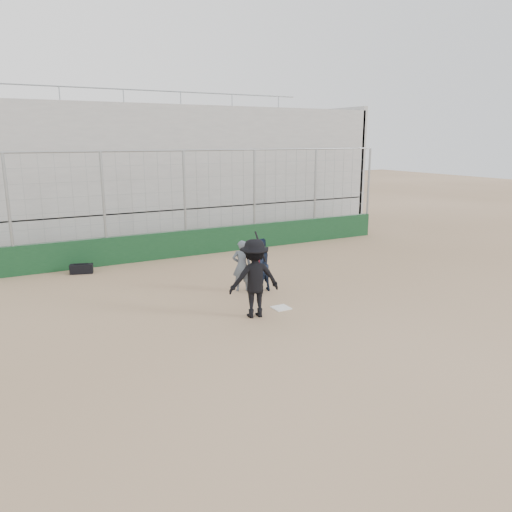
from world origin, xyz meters
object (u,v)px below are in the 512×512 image
catcher_crouched (261,275)px  batter_at_plate (254,278)px  umpire (242,268)px  equipment_bag (81,269)px

catcher_crouched → batter_at_plate: bearing=-123.6°
catcher_crouched → umpire: (-0.40, 0.43, 0.14)m
catcher_crouched → umpire: bearing=133.0°
batter_at_plate → umpire: (0.72, 2.10, -0.31)m
catcher_crouched → umpire: size_ratio=0.80×
equipment_bag → umpire: bearing=-48.4°
umpire → equipment_bag: 5.82m
batter_at_plate → umpire: bearing=71.1°
batter_at_plate → equipment_bag: size_ratio=2.68×
catcher_crouched → equipment_bag: size_ratio=1.39×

